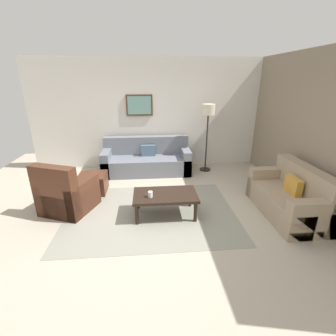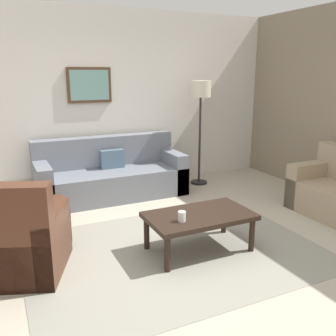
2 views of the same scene
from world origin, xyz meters
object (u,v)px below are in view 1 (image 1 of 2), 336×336
at_px(coffee_table, 165,196).
at_px(framed_artwork, 139,105).
at_px(armchair_leather, 66,196).
at_px(ottoman, 93,183).
at_px(couch_main, 147,160).
at_px(cup, 150,194).
at_px(couch_loveseat, 292,198).
at_px(lamp_standing, 208,117).

bearing_deg(coffee_table, framed_artwork, 100.04).
distance_m(armchair_leather, ottoman, 0.83).
relative_size(couch_main, cup, 21.26).
height_order(armchair_leather, ottoman, armchair_leather).
xyz_separation_m(coffee_table, cup, (-0.26, -0.10, 0.10)).
relative_size(couch_loveseat, cup, 15.25).
height_order(coffee_table, lamp_standing, lamp_standing).
bearing_deg(framed_artwork, lamp_standing, -15.38).
bearing_deg(couch_loveseat, couch_main, 137.40).
relative_size(coffee_table, lamp_standing, 0.64).
height_order(couch_main, ottoman, couch_main).
bearing_deg(couch_loveseat, cup, 178.79).
distance_m(couch_loveseat, armchair_leather, 4.02).
relative_size(ottoman, framed_artwork, 0.83).
relative_size(ottoman, coffee_table, 0.51).
relative_size(couch_loveseat, ottoman, 2.80).
bearing_deg(cup, couch_loveseat, -1.21).
height_order(couch_loveseat, armchair_leather, armchair_leather).
distance_m(couch_main, armchair_leather, 2.40).
bearing_deg(couch_loveseat, ottoman, 162.06).
relative_size(armchair_leather, ottoman, 1.85).
bearing_deg(coffee_table, couch_loveseat, -3.92).
bearing_deg(armchair_leather, lamp_standing, 31.78).
distance_m(ottoman, lamp_standing, 3.14).
bearing_deg(couch_loveseat, lamp_standing, 113.72).
relative_size(lamp_standing, framed_artwork, 2.55).
distance_m(coffee_table, lamp_standing, 2.67).
bearing_deg(ottoman, couch_loveseat, -17.94).
xyz_separation_m(cup, framed_artwork, (-0.20, 2.69, 1.19)).
xyz_separation_m(couch_main, cup, (0.06, -2.29, 0.16)).
bearing_deg(lamp_standing, armchair_leather, -148.22).
bearing_deg(lamp_standing, framed_artwork, 164.62).
xyz_separation_m(couch_loveseat, ottoman, (-3.69, 1.20, -0.10)).
height_order(couch_loveseat, cup, couch_loveseat).
bearing_deg(couch_main, framed_artwork, 109.48).
bearing_deg(couch_main, cup, -88.48).
bearing_deg(lamp_standing, cup, -123.63).
distance_m(lamp_standing, framed_artwork, 1.77).
distance_m(couch_main, cup, 2.29).
relative_size(couch_main, framed_artwork, 3.26).
relative_size(couch_main, ottoman, 3.91).
xyz_separation_m(coffee_table, framed_artwork, (-0.46, 2.59, 1.29)).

